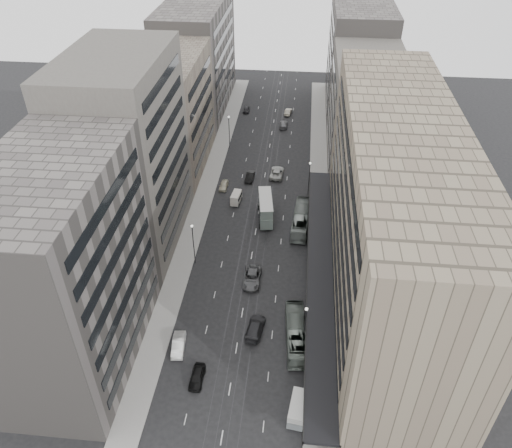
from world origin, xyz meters
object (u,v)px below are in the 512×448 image
at_px(bus_far, 301,219).
at_px(double_decker, 266,208).
at_px(vw_microbus, 298,409).
at_px(panel_van, 236,198).
at_px(sedan_2, 252,278).
at_px(bus_near, 296,333).
at_px(sedan_1, 178,345).
at_px(sedan_0, 197,377).

bearing_deg(bus_far, double_decker, -11.18).
xyz_separation_m(vw_microbus, panel_van, (-14.15, 47.31, -0.16)).
xyz_separation_m(double_decker, sedan_2, (-0.73, -18.13, -1.74)).
relative_size(bus_far, panel_van, 3.18).
height_order(bus_far, sedan_2, bus_far).
height_order(bus_near, sedan_1, bus_near).
bearing_deg(sedan_0, vw_microbus, -14.87).
bearing_deg(panel_van, sedan_0, -82.65).
height_order(double_decker, vw_microbus, double_decker).
bearing_deg(sedan_0, sedan_1, 127.28).
relative_size(bus_near, sedan_2, 1.87).
height_order(vw_microbus, sedan_1, vw_microbus).
relative_size(sedan_0, sedan_1, 0.91).
xyz_separation_m(double_decker, vw_microbus, (7.70, -42.37, -1.15)).
xyz_separation_m(bus_near, bus_far, (0.00, 28.31, 0.11)).
xyz_separation_m(bus_far, sedan_0, (-13.11, -36.54, -0.95)).
relative_size(double_decker, sedan_1, 1.85).
xyz_separation_m(bus_near, vw_microbus, (0.70, -12.17, -0.15)).
xyz_separation_m(bus_far, vw_microbus, (0.70, -40.48, -0.26)).
height_order(double_decker, panel_van, double_decker).
height_order(bus_near, bus_far, bus_far).
height_order(bus_near, panel_van, bus_near).
height_order(vw_microbus, sedan_0, vw_microbus).
distance_m(vw_microbus, sedan_2, 25.67).
bearing_deg(sedan_0, bus_far, 71.35).
height_order(sedan_1, sedan_2, sedan_2).
distance_m(bus_far, sedan_1, 35.66).
bearing_deg(bus_near, sedan_2, -62.11).
xyz_separation_m(double_decker, sedan_1, (-9.85, -33.31, -1.78)).
bearing_deg(sedan_2, double_decker, 87.97).
relative_size(bus_far, sedan_0, 2.75).
distance_m(double_decker, panel_van, 8.23).
bearing_deg(bus_far, sedan_2, 68.48).
bearing_deg(vw_microbus, sedan_1, 160.45).
bearing_deg(sedan_1, bus_near, 4.37).
height_order(double_decker, sedan_1, double_decker).
relative_size(bus_near, bus_far, 0.93).
relative_size(bus_near, double_decker, 1.27).
relative_size(bus_near, sedan_0, 2.57).
distance_m(vw_microbus, sedan_1, 19.77).
xyz_separation_m(bus_near, double_decker, (-7.00, 30.20, 0.99)).
height_order(bus_far, vw_microbus, bus_far).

